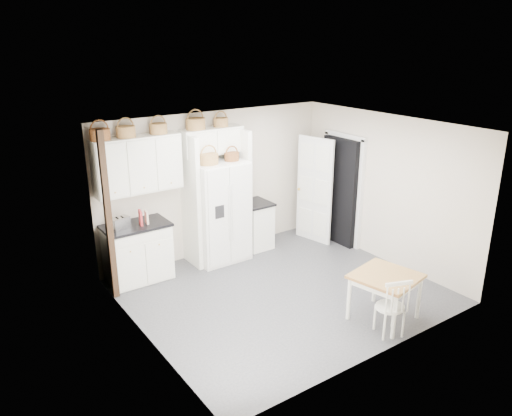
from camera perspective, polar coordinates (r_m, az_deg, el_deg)
floor at (r=8.00m, az=2.94°, el=-9.50°), size 4.50×4.50×0.00m
ceiling at (r=7.14m, az=3.29°, el=9.17°), size 4.50×4.50×0.00m
wall_back at (r=9.05m, az=-4.68°, el=2.82°), size 4.50×0.00×4.50m
wall_left at (r=6.43m, az=-13.01°, el=-4.56°), size 0.00×4.00×4.00m
wall_right at (r=8.97m, az=14.56°, el=2.09°), size 0.00×4.00×4.00m
refrigerator at (r=8.81m, az=-4.29°, el=-0.36°), size 0.93×0.75×1.80m
base_cab_left at (r=8.41m, az=-13.38°, el=-5.03°), size 1.00×0.63×0.93m
base_cab_right at (r=9.43m, az=-0.06°, el=-2.03°), size 0.49×0.58×0.86m
dining_table at (r=7.36m, az=14.43°, el=-9.82°), size 0.97×0.97×0.69m
windsor_chair at (r=7.01m, az=15.07°, el=-10.87°), size 0.49×0.47×0.81m
counter_left at (r=8.23m, az=-13.63°, el=-1.95°), size 1.04×0.67×0.04m
counter_right at (r=9.28m, az=-0.06°, el=0.55°), size 0.53×0.62×0.04m
toaster at (r=8.02m, az=-15.28°, el=-1.71°), size 0.32×0.24×0.20m
cookbook_red at (r=8.13m, az=-13.06°, el=-1.09°), size 0.07×0.16×0.24m
cookbook_cream at (r=8.17m, az=-12.40°, el=-1.05°), size 0.05×0.14×0.21m
basket_upper_a at (r=7.84m, az=-17.41°, el=8.01°), size 0.30×0.30×0.17m
basket_upper_b at (r=7.96m, az=-14.64°, el=8.43°), size 0.29×0.29×0.17m
basket_upper_c at (r=8.16m, az=-11.09°, el=8.90°), size 0.29×0.29×0.16m
basket_bridge_a at (r=8.44m, az=-6.93°, el=9.53°), size 0.33×0.33×0.19m
basket_bridge_b at (r=8.68m, az=-4.04°, el=9.75°), size 0.26×0.26×0.15m
basket_fridge_a at (r=8.34m, az=-5.43°, el=5.59°), size 0.33×0.33×0.18m
basket_fridge_b at (r=8.57m, az=-2.79°, el=5.89°), size 0.26×0.26×0.14m
upper_cabinet at (r=8.12m, az=-13.37°, el=4.85°), size 1.40×0.34×0.90m
bridge_cabinet at (r=8.64m, az=-5.11°, el=7.66°), size 1.12×0.34×0.45m
fridge_panel_left at (r=8.54m, az=-7.45°, el=0.67°), size 0.08×0.60×2.30m
fridge_panel_right at (r=9.03m, az=-1.71°, el=1.84°), size 0.08×0.60×2.30m
trim_post at (r=7.64m, az=-16.53°, el=-1.05°), size 0.09×0.09×2.60m
doorway_void at (r=9.63m, az=9.62°, el=1.90°), size 0.18×0.85×2.05m
door_slab at (r=9.63m, az=6.69°, el=2.04°), size 0.21×0.79×2.05m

